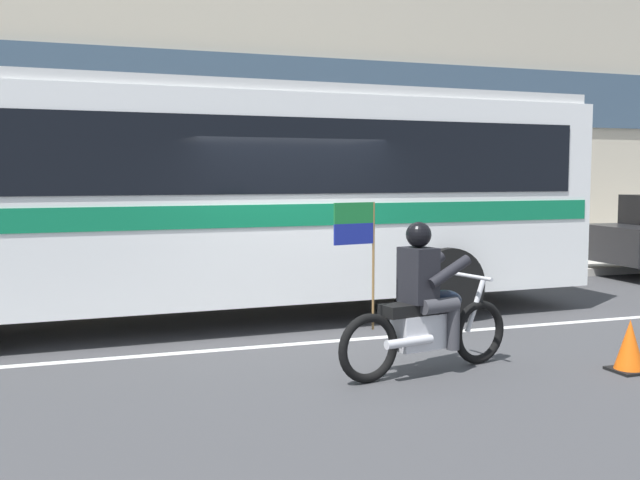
# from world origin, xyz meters

# --- Properties ---
(ground_plane) EXTENTS (60.00, 60.00, 0.00)m
(ground_plane) POSITION_xyz_m (0.00, 0.00, 0.00)
(ground_plane) COLOR #3D3D3F
(sidewalk_curb) EXTENTS (28.00, 3.80, 0.15)m
(sidewalk_curb) POSITION_xyz_m (0.00, 5.10, 0.07)
(sidewalk_curb) COLOR #B7B2A8
(sidewalk_curb) RESTS_ON ground_plane
(lane_center_stripe) EXTENTS (26.60, 0.14, 0.01)m
(lane_center_stripe) POSITION_xyz_m (0.00, -0.60, 0.00)
(lane_center_stripe) COLOR silver
(lane_center_stripe) RESTS_ON ground_plane
(office_building_facade) EXTENTS (28.00, 0.89, 11.33)m
(office_building_facade) POSITION_xyz_m (0.00, 7.39, 5.68)
(office_building_facade) COLOR #B2A893
(office_building_facade) RESTS_ON ground_plane
(transit_bus) EXTENTS (10.73, 2.96, 3.22)m
(transit_bus) POSITION_xyz_m (-0.71, 1.19, 1.88)
(transit_bus) COLOR white
(transit_bus) RESTS_ON ground_plane
(motorcycle_with_rider) EXTENTS (2.16, 0.76, 1.78)m
(motorcycle_with_rider) POSITION_xyz_m (0.69, -2.28, 0.67)
(motorcycle_with_rider) COLOR black
(motorcycle_with_rider) RESTS_ON ground_plane
(fire_hydrant) EXTENTS (0.22, 0.30, 0.75)m
(fire_hydrant) POSITION_xyz_m (-2.28, 4.00, 0.52)
(fire_hydrant) COLOR gold
(fire_hydrant) RESTS_ON sidewalk_curb
(traffic_cone) EXTENTS (0.36, 0.36, 0.55)m
(traffic_cone) POSITION_xyz_m (2.72, -2.93, 0.26)
(traffic_cone) COLOR #EA590F
(traffic_cone) RESTS_ON ground_plane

